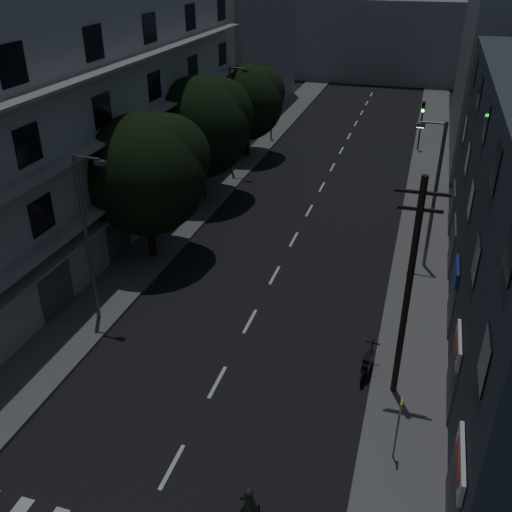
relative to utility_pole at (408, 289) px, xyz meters
The scene contains 19 objects.
ground 19.05m from the utility_pole, 112.05° to the left, with size 160.00×160.00×0.00m, color black.
sidewalk_left 22.85m from the utility_pole, 130.18° to the left, with size 3.00×90.00×0.15m, color #565659.
sidewalk_right 17.74m from the utility_pole, 88.04° to the left, with size 3.00×90.00×0.15m, color #565659.
lane_markings 24.81m from the utility_pole, 106.52° to the left, with size 0.15×60.50×0.01m.
building_left 21.52m from the utility_pole, 151.93° to the left, with size 7.00×36.00×14.00m.
building_far_left 44.43m from the utility_pole, 115.27° to the left, with size 6.00×20.00×16.00m, color slate.
building_far_right 34.49m from the utility_pole, 81.52° to the left, with size 6.00×20.00×13.00m, color slate.
building_far_end 62.46m from the utility_pole, 96.36° to the left, with size 24.00×8.00×10.00m, color slate.
tree_near 16.02m from the utility_pole, 151.34° to the left, with size 6.57×6.57×8.10m.
tree_mid 22.04m from the utility_pole, 131.12° to the left, with size 6.73×6.73×8.28m.
tree_far 29.83m from the utility_pole, 118.62° to the left, with size 5.97×5.97×7.38m.
traffic_signal_far_right 31.87m from the utility_pole, 91.00° to the left, with size 0.28×0.37×4.10m.
traffic_signal_far_left 34.18m from the utility_pole, 113.56° to the left, with size 0.28×0.37×4.10m.
street_lamp_left_near 13.84m from the utility_pole, behind, with size 1.51×0.25×8.00m.
street_lamp_right 10.79m from the utility_pole, 86.57° to the left, with size 1.51×0.25×8.00m.
street_lamp_left_far 25.90m from the utility_pole, 122.90° to the left, with size 1.51×0.25×8.00m.
utility_pole is the anchor object (origin of this frame).
bus_stop_sign 4.57m from the utility_pole, 85.51° to the right, with size 0.06×0.35×2.52m.
motorcycle 4.57m from the utility_pole, 144.35° to the left, with size 0.59×2.05×1.32m.
Camera 1 is at (6.67, -10.26, 15.60)m, focal length 40.00 mm.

